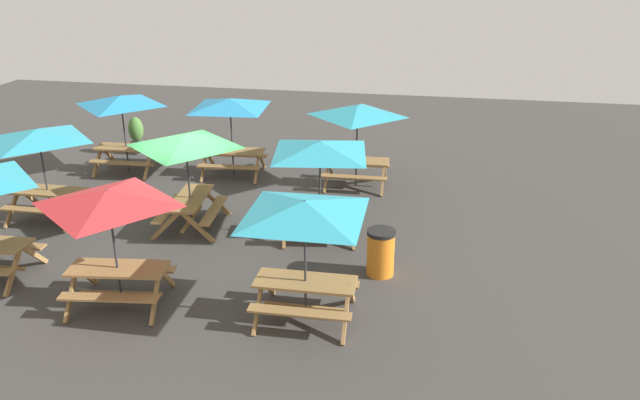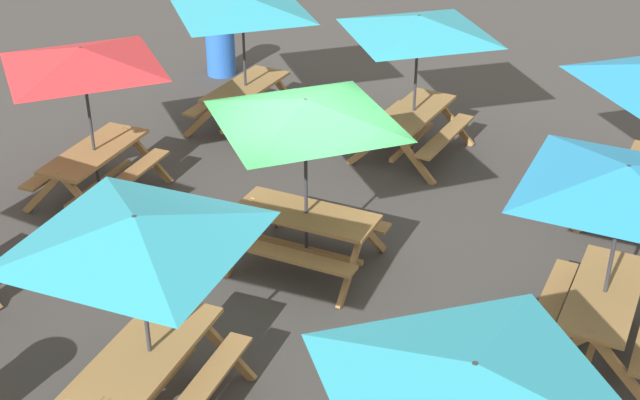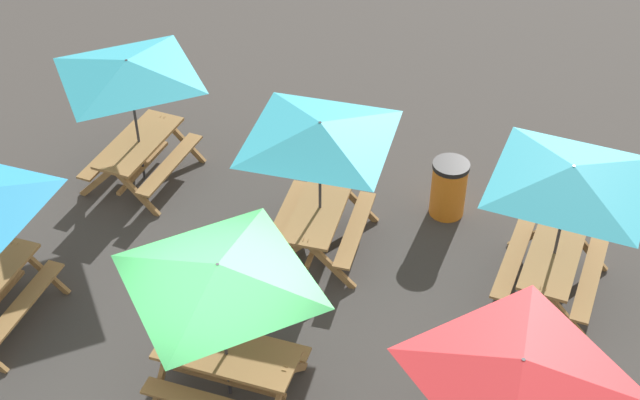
{
  "view_description": "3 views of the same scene",
  "coord_description": "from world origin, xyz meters",
  "px_view_note": "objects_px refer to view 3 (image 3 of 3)",
  "views": [
    {
      "loc": [
        -5.61,
        12.89,
        6.24
      ],
      "look_at": [
        -3.17,
        -0.03,
        0.9
      ],
      "focal_mm": 35.0,
      "sensor_mm": 36.0,
      "label": 1
    },
    {
      "loc": [
        -8.33,
        -4.97,
        6.34
      ],
      "look_at": [
        0.09,
        -0.07,
        0.9
      ],
      "focal_mm": 50.0,
      "sensor_mm": 36.0,
      "label": 2
    },
    {
      "loc": [
        6.3,
        4.07,
        9.27
      ],
      "look_at": [
        -3.17,
        -0.03,
        0.9
      ],
      "focal_mm": 50.0,
      "sensor_mm": 36.0,
      "label": 3
    }
  ],
  "objects_px": {
    "picnic_table_0": "(320,140)",
    "picnic_table_1": "(570,184)",
    "picnic_table_2": "(519,379)",
    "picnic_table_6": "(219,283)",
    "picnic_table_4": "(129,77)",
    "trash_bin_orange": "(449,188)"
  },
  "relations": [
    {
      "from": "picnic_table_0",
      "to": "trash_bin_orange",
      "type": "bearing_deg",
      "value": 126.42
    },
    {
      "from": "picnic_table_0",
      "to": "picnic_table_1",
      "type": "relative_size",
      "value": 0.99
    },
    {
      "from": "picnic_table_4",
      "to": "picnic_table_6",
      "type": "xyz_separation_m",
      "value": [
        3.49,
        3.49,
        0.0
      ]
    },
    {
      "from": "picnic_table_0",
      "to": "picnic_table_2",
      "type": "distance_m",
      "value": 4.78
    },
    {
      "from": "picnic_table_2",
      "to": "picnic_table_4",
      "type": "distance_m",
      "value": 7.86
    },
    {
      "from": "picnic_table_0",
      "to": "picnic_table_1",
      "type": "bearing_deg",
      "value": 88.11
    },
    {
      "from": "picnic_table_0",
      "to": "picnic_table_6",
      "type": "distance_m",
      "value": 3.11
    },
    {
      "from": "picnic_table_2",
      "to": "picnic_table_6",
      "type": "distance_m",
      "value": 3.55
    },
    {
      "from": "picnic_table_0",
      "to": "picnic_table_4",
      "type": "relative_size",
      "value": 1.2
    },
    {
      "from": "picnic_table_0",
      "to": "picnic_table_1",
      "type": "distance_m",
      "value": 3.47
    },
    {
      "from": "picnic_table_0",
      "to": "picnic_table_2",
      "type": "relative_size",
      "value": 1.2
    },
    {
      "from": "picnic_table_1",
      "to": "trash_bin_orange",
      "type": "relative_size",
      "value": 2.89
    },
    {
      "from": "picnic_table_1",
      "to": "picnic_table_4",
      "type": "height_order",
      "value": "same"
    },
    {
      "from": "picnic_table_6",
      "to": "picnic_table_4",
      "type": "bearing_deg",
      "value": 129.92
    },
    {
      "from": "picnic_table_2",
      "to": "picnic_table_0",
      "type": "bearing_deg",
      "value": -138.35
    },
    {
      "from": "trash_bin_orange",
      "to": "picnic_table_1",
      "type": "bearing_deg",
      "value": 58.42
    },
    {
      "from": "picnic_table_1",
      "to": "picnic_table_2",
      "type": "xyz_separation_m",
      "value": [
        3.51,
        0.16,
        0.0
      ]
    },
    {
      "from": "picnic_table_2",
      "to": "trash_bin_orange",
      "type": "height_order",
      "value": "picnic_table_2"
    },
    {
      "from": "picnic_table_0",
      "to": "picnic_table_1",
      "type": "xyz_separation_m",
      "value": [
        -0.39,
        3.45,
        0.0
      ]
    },
    {
      "from": "picnic_table_0",
      "to": "picnic_table_6",
      "type": "height_order",
      "value": "same"
    },
    {
      "from": "picnic_table_1",
      "to": "picnic_table_6",
      "type": "relative_size",
      "value": 1.21
    },
    {
      "from": "picnic_table_6",
      "to": "trash_bin_orange",
      "type": "height_order",
      "value": "picnic_table_6"
    }
  ]
}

